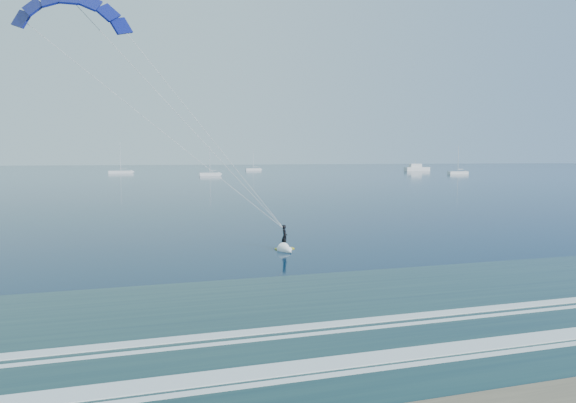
{
  "coord_description": "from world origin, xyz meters",
  "views": [
    {
      "loc": [
        -7.52,
        -11.11,
        7.44
      ],
      "look_at": [
        2.92,
        24.02,
        4.21
      ],
      "focal_mm": 32.0,
      "sensor_mm": 36.0,
      "label": 1
    }
  ],
  "objects_px": {
    "kitesurfer_rig": "(190,127)",
    "sailboat_5": "(458,173)",
    "sailboat_4": "(253,169)",
    "sailboat_3": "(210,174)",
    "motor_yacht": "(417,168)",
    "sailboat_2": "(121,172)"
  },
  "relations": [
    {
      "from": "kitesurfer_rig",
      "to": "sailboat_5",
      "type": "bearing_deg",
      "value": 49.83
    },
    {
      "from": "sailboat_4",
      "to": "sailboat_5",
      "type": "relative_size",
      "value": 0.93
    },
    {
      "from": "sailboat_3",
      "to": "sailboat_5",
      "type": "bearing_deg",
      "value": -6.48
    },
    {
      "from": "sailboat_3",
      "to": "sailboat_5",
      "type": "height_order",
      "value": "sailboat_5"
    },
    {
      "from": "sailboat_3",
      "to": "sailboat_4",
      "type": "bearing_deg",
      "value": 64.35
    },
    {
      "from": "motor_yacht",
      "to": "sailboat_3",
      "type": "bearing_deg",
      "value": -161.86
    },
    {
      "from": "sailboat_2",
      "to": "sailboat_4",
      "type": "bearing_deg",
      "value": 22.89
    },
    {
      "from": "sailboat_4",
      "to": "sailboat_2",
      "type": "bearing_deg",
      "value": -157.11
    },
    {
      "from": "motor_yacht",
      "to": "kitesurfer_rig",
      "type": "bearing_deg",
      "value": -124.35
    },
    {
      "from": "motor_yacht",
      "to": "sailboat_4",
      "type": "bearing_deg",
      "value": 158.85
    },
    {
      "from": "sailboat_2",
      "to": "sailboat_5",
      "type": "height_order",
      "value": "sailboat_2"
    },
    {
      "from": "motor_yacht",
      "to": "sailboat_2",
      "type": "bearing_deg",
      "value": 178.92
    },
    {
      "from": "motor_yacht",
      "to": "sailboat_5",
      "type": "bearing_deg",
      "value": -100.45
    },
    {
      "from": "kitesurfer_rig",
      "to": "sailboat_3",
      "type": "distance_m",
      "value": 162.32
    },
    {
      "from": "sailboat_2",
      "to": "sailboat_4",
      "type": "height_order",
      "value": "sailboat_2"
    },
    {
      "from": "kitesurfer_rig",
      "to": "sailboat_2",
      "type": "height_order",
      "value": "kitesurfer_rig"
    },
    {
      "from": "kitesurfer_rig",
      "to": "sailboat_5",
      "type": "xyz_separation_m",
      "value": [
        125.57,
        148.78,
        -8.78
      ]
    },
    {
      "from": "kitesurfer_rig",
      "to": "motor_yacht",
      "type": "bearing_deg",
      "value": 55.65
    },
    {
      "from": "kitesurfer_rig",
      "to": "sailboat_3",
      "type": "bearing_deg",
      "value": 81.64
    },
    {
      "from": "kitesurfer_rig",
      "to": "sailboat_3",
      "type": "height_order",
      "value": "kitesurfer_rig"
    },
    {
      "from": "sailboat_2",
      "to": "kitesurfer_rig",
      "type": "bearing_deg",
      "value": -87.12
    },
    {
      "from": "kitesurfer_rig",
      "to": "sailboat_2",
      "type": "relative_size",
      "value": 1.51
    }
  ]
}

